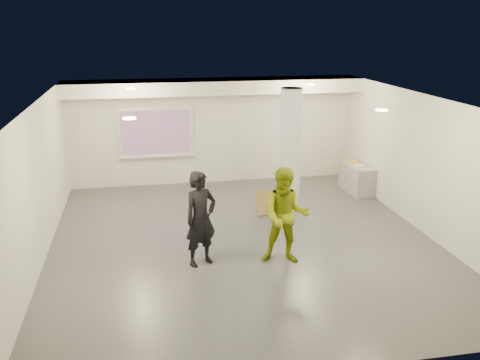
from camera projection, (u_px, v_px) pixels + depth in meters
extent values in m
cube|color=#383A40|center=(244.00, 242.00, 11.34)|extent=(8.00, 9.00, 0.01)
cube|color=white|center=(244.00, 100.00, 10.48)|extent=(8.00, 9.00, 0.01)
cube|color=silver|center=(213.00, 131.00, 15.15)|extent=(8.00, 0.01, 3.00)
cube|color=silver|center=(314.00, 271.00, 6.68)|extent=(8.00, 0.01, 3.00)
cube|color=silver|center=(38.00, 185.00, 10.19)|extent=(0.01, 9.00, 3.00)
cube|color=silver|center=(424.00, 164.00, 11.64)|extent=(0.01, 9.00, 3.00)
cube|color=silver|center=(215.00, 86.00, 14.25)|extent=(8.00, 1.10, 0.36)
cylinder|color=#E9C67E|center=(130.00, 89.00, 12.44)|extent=(0.22, 0.22, 0.02)
cylinder|color=#E9C67E|center=(311.00, 85.00, 13.24)|extent=(0.22, 0.22, 0.02)
cylinder|color=#E9C67E|center=(129.00, 118.00, 8.68)|extent=(0.22, 0.22, 0.02)
cylinder|color=#E9C67E|center=(382.00, 110.00, 9.47)|extent=(0.22, 0.22, 0.02)
cylinder|color=silver|center=(290.00, 150.00, 12.88)|extent=(0.52, 0.52, 3.00)
cube|color=silver|center=(156.00, 132.00, 14.81)|extent=(2.10, 0.06, 1.40)
cube|color=#0561BB|center=(156.00, 132.00, 14.76)|extent=(1.90, 0.01, 1.20)
cube|color=silver|center=(157.00, 157.00, 14.95)|extent=(2.10, 0.08, 0.04)
cube|color=gray|center=(357.00, 178.00, 14.57)|extent=(0.59, 1.32, 0.76)
cube|color=silver|center=(358.00, 165.00, 14.37)|extent=(0.32, 0.37, 0.02)
cube|color=gold|center=(354.00, 161.00, 14.74)|extent=(0.20, 0.27, 0.03)
cube|color=olive|center=(275.00, 200.00, 13.11)|extent=(0.51, 0.20, 0.54)
cube|color=olive|center=(268.00, 202.00, 12.89)|extent=(0.57, 0.29, 0.60)
imported|color=black|center=(201.00, 219.00, 10.06)|extent=(0.80, 0.70, 1.84)
imported|color=#869B10|center=(286.00, 216.00, 10.16)|extent=(1.06, 0.92, 1.88)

